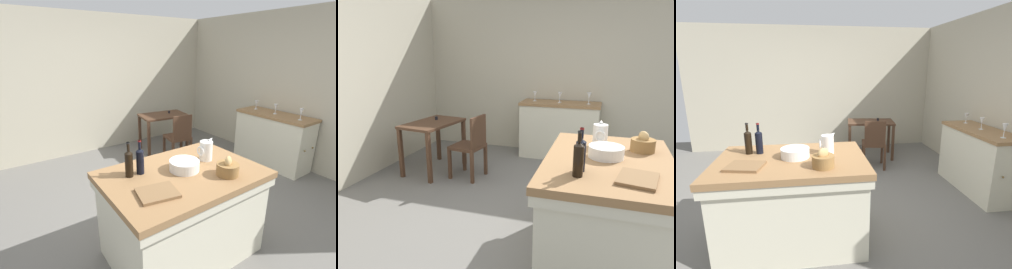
{
  "view_description": "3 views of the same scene",
  "coord_description": "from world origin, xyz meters",
  "views": [
    {
      "loc": [
        -1.66,
        -2.33,
        1.98
      ],
      "look_at": [
        0.22,
        0.39,
        0.86
      ],
      "focal_mm": 27.44,
      "sensor_mm": 36.0,
      "label": 1
    },
    {
      "loc": [
        -2.89,
        -0.61,
        1.74
      ],
      "look_at": [
        0.12,
        0.35,
        0.9
      ],
      "focal_mm": 34.24,
      "sensor_mm": 36.0,
      "label": 2
    },
    {
      "loc": [
        -0.15,
        -3.05,
        1.75
      ],
      "look_at": [
        0.32,
        0.27,
        0.87
      ],
      "focal_mm": 27.13,
      "sensor_mm": 36.0,
      "label": 3
    }
  ],
  "objects": [
    {
      "name": "ground_plane",
      "position": [
        0.0,
        0.0,
        0.0
      ],
      "size": [
        6.76,
        6.76,
        0.0
      ],
      "primitive_type": "plane",
      "color": "#66635E"
    },
    {
      "name": "wall_back",
      "position": [
        0.0,
        2.6,
        1.3
      ],
      "size": [
        5.32,
        0.12,
        2.6
      ],
      "primitive_type": "cube",
      "color": "#B2AA93",
      "rests_on": "ground"
    },
    {
      "name": "wall_right",
      "position": [
        2.6,
        0.0,
        1.3
      ],
      "size": [
        0.12,
        5.2,
        2.6
      ],
      "primitive_type": "cube",
      "color": "#B2AA93",
      "rests_on": "ground"
    },
    {
      "name": "island_table",
      "position": [
        -0.33,
        -0.66,
        0.48
      ],
      "size": [
        1.46,
        0.99,
        0.9
      ],
      "color": "olive",
      "rests_on": "ground"
    },
    {
      "name": "side_cabinet",
      "position": [
        2.26,
        0.11,
        0.46
      ],
      "size": [
        0.52,
        1.29,
        0.92
      ],
      "color": "olive",
      "rests_on": "ground"
    },
    {
      "name": "writing_desk",
      "position": [
        1.06,
        1.76,
        0.62
      ],
      "size": [
        0.97,
        0.69,
        0.79
      ],
      "color": "#472D1E",
      "rests_on": "ground"
    },
    {
      "name": "wooden_chair",
      "position": [
        0.98,
        1.13,
        0.48
      ],
      "size": [
        0.45,
        0.45,
        0.89
      ],
      "color": "#472D1E",
      "rests_on": "ground"
    },
    {
      "name": "pitcher",
      "position": [
        0.03,
        -0.57,
        1.0
      ],
      "size": [
        0.17,
        0.13,
        0.24
      ],
      "color": "white",
      "rests_on": "island_table"
    },
    {
      "name": "wash_bowl",
      "position": [
        -0.3,
        -0.63,
        0.94
      ],
      "size": [
        0.28,
        0.28,
        0.1
      ],
      "primitive_type": "cylinder",
      "color": "white",
      "rests_on": "island_table"
    },
    {
      "name": "bread_basket",
      "position": [
        -0.04,
        -0.93,
        0.96
      ],
      "size": [
        0.2,
        0.2,
        0.18
      ],
      "color": "olive",
      "rests_on": "island_table"
    },
    {
      "name": "cutting_board",
      "position": [
        -0.73,
        -0.84,
        0.91
      ],
      "size": [
        0.35,
        0.3,
        0.02
      ],
      "primitive_type": "cube",
      "rotation": [
        0.0,
        0.0,
        -0.2
      ],
      "color": "brown",
      "rests_on": "island_table"
    },
    {
      "name": "wine_bottle_dark",
      "position": [
        -0.67,
        -0.46,
        1.03
      ],
      "size": [
        0.07,
        0.07,
        0.32
      ],
      "color": "black",
      "rests_on": "island_table"
    },
    {
      "name": "wine_bottle_amber",
      "position": [
        -0.77,
        -0.45,
        1.03
      ],
      "size": [
        0.07,
        0.07,
        0.32
      ],
      "color": "black",
      "rests_on": "island_table"
    },
    {
      "name": "wine_glass_far_left",
      "position": [
        2.23,
        -0.33,
        1.04
      ],
      "size": [
        0.07,
        0.07,
        0.18
      ],
      "color": "white",
      "rests_on": "side_cabinet"
    },
    {
      "name": "wine_glass_left",
      "position": [
        2.26,
        0.13,
        1.03
      ],
      "size": [
        0.07,
        0.07,
        0.17
      ],
      "color": "white",
      "rests_on": "side_cabinet"
    },
    {
      "name": "wine_glass_middle",
      "position": [
        2.29,
        0.55,
        1.02
      ],
      "size": [
        0.07,
        0.07,
        0.16
      ],
      "color": "white",
      "rests_on": "side_cabinet"
    }
  ]
}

